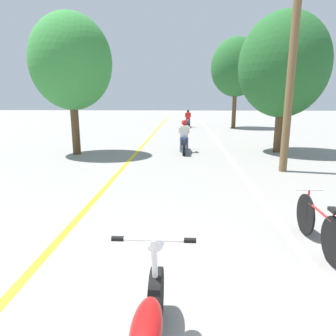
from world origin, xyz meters
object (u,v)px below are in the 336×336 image
at_px(utility_pole, 293,51).
at_px(roadside_tree_left, 71,63).
at_px(motorcycle_rider_lead, 184,140).
at_px(motorcycle_rider_far, 188,121).
at_px(roadside_tree_right_near, 284,66).
at_px(bicycle_parked, 318,225).
at_px(roadside_tree_right_far, 236,67).

relative_size(utility_pole, roadside_tree_left, 1.28).
bearing_deg(roadside_tree_left, utility_pole, -19.15).
height_order(motorcycle_rider_lead, motorcycle_rider_far, same).
bearing_deg(motorcycle_rider_lead, roadside_tree_left, -171.26).
bearing_deg(roadside_tree_right_near, roadside_tree_left, -173.59).
bearing_deg(bicycle_parked, motorcycle_rider_far, 94.93).
relative_size(roadside_tree_right_far, roadside_tree_left, 1.24).
relative_size(roadside_tree_left, motorcycle_rider_far, 2.69).
height_order(roadside_tree_right_far, roadside_tree_left, roadside_tree_right_far).
xyz_separation_m(utility_pole, roadside_tree_left, (-7.66, 2.66, 0.03)).
xyz_separation_m(roadside_tree_left, motorcycle_rider_far, (4.80, 12.66, -3.14)).
height_order(roadside_tree_left, motorcycle_rider_lead, roadside_tree_left).
xyz_separation_m(utility_pole, roadside_tree_right_near, (0.88, 3.62, -0.03)).
bearing_deg(motorcycle_rider_far, motorcycle_rider_lead, -91.45).
relative_size(roadside_tree_right_far, motorcycle_rider_far, 3.33).
distance_m(utility_pole, motorcycle_rider_lead, 5.56).
bearing_deg(bicycle_parked, roadside_tree_left, 130.09).
distance_m(roadside_tree_right_near, bicycle_parked, 9.54).
xyz_separation_m(motorcycle_rider_far, bicycle_parked, (1.77, -20.46, -0.15)).
bearing_deg(roadside_tree_left, motorcycle_rider_far, 69.25).
bearing_deg(bicycle_parked, motorcycle_rider_lead, 103.70).
relative_size(roadside_tree_right_near, motorcycle_rider_lead, 2.66).
distance_m(roadside_tree_left, bicycle_parked, 10.71).
height_order(roadside_tree_right_near, bicycle_parked, roadside_tree_right_near).
bearing_deg(motorcycle_rider_far, utility_pole, -79.40).
height_order(roadside_tree_right_near, motorcycle_rider_lead, roadside_tree_right_near).
xyz_separation_m(roadside_tree_left, motorcycle_rider_lead, (4.49, 0.69, -3.13)).
distance_m(roadside_tree_right_far, roadside_tree_left, 14.82).
bearing_deg(roadside_tree_left, roadside_tree_right_near, 6.41).
distance_m(motorcycle_rider_far, bicycle_parked, 20.54).
xyz_separation_m(roadside_tree_right_far, bicycle_parked, (-1.86, -19.95, -4.25)).
xyz_separation_m(roadside_tree_right_near, motorcycle_rider_far, (-3.75, 11.70, -3.08)).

